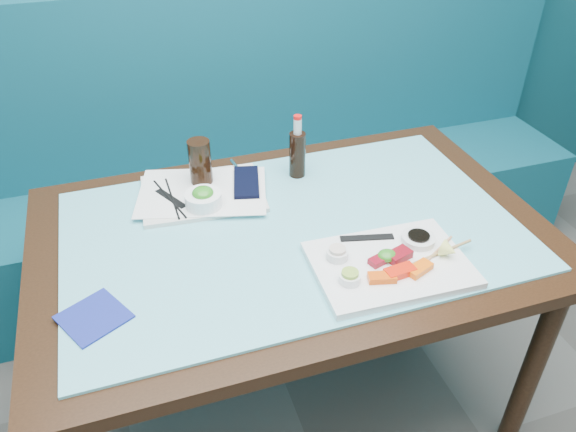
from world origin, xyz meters
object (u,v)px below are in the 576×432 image
object	(u,v)px
sashimi_plate	(390,265)
cola_glass	(200,162)
blue_napkin	(94,317)
booth_bench	(230,188)
cola_bottle_body	(297,155)
dining_table	(292,254)
serving_tray	(203,194)
seaweed_bowl	(203,200)

from	to	relation	value
sashimi_plate	cola_glass	bearing A→B (deg)	127.15
cola_glass	blue_napkin	size ratio (longest dim) A/B	1.04
booth_bench	cola_bottle_body	xyz separation A→B (m)	(0.10, -0.58, 0.46)
blue_napkin	dining_table	bearing A→B (deg)	18.64
serving_tray	cola_glass	bearing A→B (deg)	84.18
sashimi_plate	booth_bench	bearing A→B (deg)	101.45
seaweed_bowl	cola_bottle_body	xyz separation A→B (m)	(0.32, 0.10, 0.04)
sashimi_plate	cola_bottle_body	bearing A→B (deg)	100.55
seaweed_bowl	cola_bottle_body	world-z (taller)	cola_bottle_body
dining_table	sashimi_plate	xyz separation A→B (m)	(0.18, -0.23, 0.10)
dining_table	cola_glass	world-z (taller)	cola_glass
dining_table	cola_glass	xyz separation A→B (m)	(-0.19, 0.29, 0.17)
sashimi_plate	serving_tray	bearing A→B (deg)	130.92
serving_tray	cola_bottle_body	bearing A→B (deg)	9.01
sashimi_plate	serving_tray	size ratio (longest dim) A/B	1.09
serving_tray	blue_napkin	world-z (taller)	serving_tray
serving_tray	cola_glass	world-z (taller)	cola_glass
blue_napkin	serving_tray	bearing A→B (deg)	51.57
sashimi_plate	cola_glass	size ratio (longest dim) A/B	2.76
cola_bottle_body	sashimi_plate	bearing A→B (deg)	-81.47
seaweed_bowl	sashimi_plate	bearing A→B (deg)	-45.43
seaweed_bowl	cola_glass	bearing A→B (deg)	81.25
dining_table	cola_bottle_body	xyz separation A→B (m)	(0.10, 0.26, 0.16)
sashimi_plate	seaweed_bowl	size ratio (longest dim) A/B	3.64
serving_tray	cola_glass	xyz separation A→B (m)	(0.01, 0.05, 0.08)
booth_bench	seaweed_bowl	bearing A→B (deg)	-107.40
sashimi_plate	serving_tray	distance (m)	0.61
blue_napkin	cola_bottle_body	bearing A→B (deg)	34.74
seaweed_bowl	cola_bottle_body	size ratio (longest dim) A/B	0.73
booth_bench	cola_bottle_body	bearing A→B (deg)	-79.81
dining_table	serving_tray	distance (m)	0.33
dining_table	blue_napkin	size ratio (longest dim) A/B	10.53
dining_table	booth_bench	bearing A→B (deg)	90.00
booth_bench	serving_tray	distance (m)	0.74
cola_glass	blue_napkin	world-z (taller)	cola_glass
booth_bench	dining_table	xyz separation A→B (m)	(0.00, -0.84, 0.29)
cola_bottle_body	blue_napkin	size ratio (longest dim) A/B	1.09
cola_glass	cola_bottle_body	bearing A→B (deg)	-5.94
blue_napkin	cola_glass	bearing A→B (deg)	54.16
sashimi_plate	cola_glass	distance (m)	0.65
sashimi_plate	blue_napkin	distance (m)	0.71
seaweed_bowl	blue_napkin	world-z (taller)	seaweed_bowl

